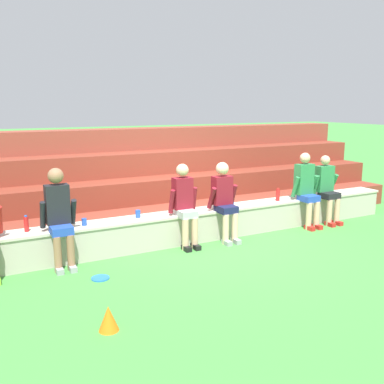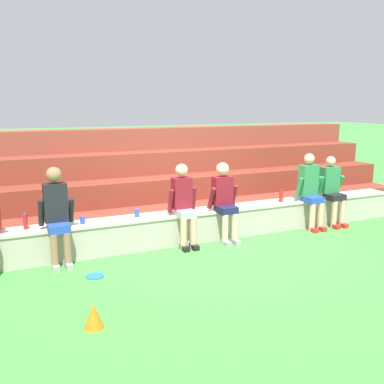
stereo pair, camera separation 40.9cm
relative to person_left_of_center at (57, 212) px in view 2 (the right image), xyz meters
name	(u,v)px [view 2 (the right image)]	position (x,y,z in m)	size (l,w,h in m)	color
ground_plane	(213,242)	(2.62, -0.02, -0.81)	(80.00, 80.00, 0.00)	#428E3D
stone_seating_wall	(207,223)	(2.62, 0.20, -0.52)	(8.40, 0.48, 0.54)	#B7AF9E
brick_bleachers	(166,183)	(2.62, 2.23, -0.11)	(10.36, 2.54, 1.86)	brown
person_left_of_center	(57,212)	(0.00, 0.00, 0.00)	(0.52, 0.57, 1.48)	#996B4C
person_center	(184,203)	(2.07, -0.02, -0.05)	(0.50, 0.54, 1.41)	#DBAD89
person_right_of_center	(225,199)	(2.83, -0.05, -0.05)	(0.52, 0.56, 1.40)	beige
person_far_right	(311,189)	(4.74, -0.03, -0.02)	(0.54, 0.54, 1.46)	#DBAD89
person_rightmost_edge	(332,189)	(5.29, -0.02, -0.06)	(0.56, 0.55, 1.38)	#DBAD89
water_bottle_mid_left	(25,221)	(-0.44, 0.24, -0.15)	(0.07, 0.07, 0.25)	red
water_bottle_near_left	(281,196)	(4.19, 0.16, -0.15)	(0.07, 0.07, 0.25)	red
plastic_cup_middle	(233,204)	(3.15, 0.20, -0.21)	(0.08, 0.08, 0.11)	blue
plastic_cup_right_end	(83,220)	(0.40, 0.17, -0.21)	(0.08, 0.08, 0.11)	blue
plastic_cup_left_end	(137,213)	(1.32, 0.23, -0.20)	(0.08, 0.08, 0.13)	blue
frisbee	(95,276)	(0.37, -0.74, -0.80)	(0.25, 0.25, 0.02)	blue
sports_cone	(94,316)	(0.05, -2.18, -0.67)	(0.22, 0.22, 0.28)	orange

